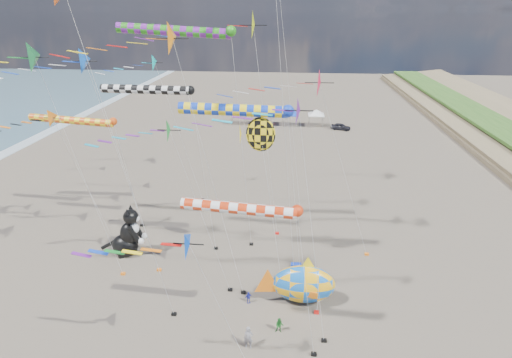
{
  "coord_description": "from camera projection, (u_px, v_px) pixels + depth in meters",
  "views": [
    {
      "loc": [
        4.56,
        -15.34,
        20.82
      ],
      "look_at": [
        1.99,
        12.0,
        9.09
      ],
      "focal_mm": 28.0,
      "sensor_mm": 36.0,
      "label": 1
    }
  ],
  "objects": [
    {
      "name": "person_adult",
      "position": [
        248.0,
        338.0,
        26.3
      ],
      "size": [
        0.62,
        0.41,
        1.69
      ],
      "primitive_type": "imported",
      "rotation": [
        0.0,
        0.0,
        0.01
      ],
      "color": "gray",
      "rests_on": "ground"
    },
    {
      "name": "fish_inflatable",
      "position": [
        303.0,
        284.0,
        29.9
      ],
      "size": [
        6.3,
        2.38,
        4.23
      ],
      "color": "blue",
      "rests_on": "ground"
    },
    {
      "name": "delta_kite_0",
      "position": [
        242.0,
        28.0,
        32.72
      ],
      "size": [
        12.05,
        2.54,
        20.94
      ],
      "color": "#D2EA13",
      "rests_on": "ground"
    },
    {
      "name": "delta_kite_9",
      "position": [
        178.0,
        248.0,
        19.83
      ],
      "size": [
        9.23,
        1.72,
        11.11
      ],
      "color": "blue",
      "rests_on": "ground"
    },
    {
      "name": "delta_kite_3",
      "position": [
        80.0,
        65.0,
        28.04
      ],
      "size": [
        10.14,
        2.0,
        18.54
      ],
      "color": "blue",
      "rests_on": "ground"
    },
    {
      "name": "delta_kite_6",
      "position": [
        154.0,
        66.0,
        41.46
      ],
      "size": [
        9.7,
        1.94,
        16.65
      ],
      "color": "#09C9C9",
      "rests_on": "ground"
    },
    {
      "name": "delta_kite_4",
      "position": [
        12.0,
        62.0,
        27.57
      ],
      "size": [
        13.58,
        2.4,
        18.92
      ],
      "color": "#1C7D3C",
      "rests_on": "ground"
    },
    {
      "name": "delta_kite_11",
      "position": [
        53.0,
        122.0,
        34.3
      ],
      "size": [
        8.34,
        1.73,
        13.13
      ],
      "color": "orange",
      "rests_on": "ground"
    },
    {
      "name": "delta_kite_2",
      "position": [
        322.0,
        86.0,
        31.08
      ],
      "size": [
        12.39,
        2.57,
        16.78
      ],
      "color": "#EE1748",
      "rests_on": "ground"
    },
    {
      "name": "windsock_4",
      "position": [
        245.0,
        210.0,
        22.29
      ],
      "size": [
        8.23,
        0.7,
        10.9
      ],
      "color": "red",
      "rests_on": "ground"
    },
    {
      "name": "tent_row",
      "position": [
        277.0,
        109.0,
        76.19
      ],
      "size": [
        19.2,
        4.2,
        3.8
      ],
      "color": "silver",
      "rests_on": "ground"
    },
    {
      "name": "windsock_2",
      "position": [
        75.0,
        121.0,
        37.61
      ],
      "size": [
        9.94,
        0.74,
        11.51
      ],
      "color": "#DA4B12",
      "rests_on": "ground"
    },
    {
      "name": "parked_car",
      "position": [
        341.0,
        127.0,
        74.31
      ],
      "size": [
        3.86,
        2.44,
        1.23
      ],
      "primitive_type": "imported",
      "rotation": [
        0.0,
        0.0,
        1.27
      ],
      "color": "#26262D",
      "rests_on": "ground"
    },
    {
      "name": "windsock_1",
      "position": [
        180.0,
        32.0,
        31.14
      ],
      "size": [
        10.66,
        0.84,
        19.66
      ],
      "color": "#28911A",
      "rests_on": "ground"
    },
    {
      "name": "cat_inflatable",
      "position": [
        126.0,
        231.0,
        35.82
      ],
      "size": [
        3.69,
        1.94,
        4.91
      ],
      "primitive_type": null,
      "rotation": [
        0.0,
        0.0,
        0.03
      ],
      "color": "black",
      "rests_on": "ground"
    },
    {
      "name": "windsock_0",
      "position": [
        150.0,
        91.0,
        32.15
      ],
      "size": [
        9.15,
        0.74,
        15.21
      ],
      "color": "black",
      "rests_on": "ground"
    },
    {
      "name": "delta_kite_8",
      "position": [
        272.0,
        121.0,
        21.43
      ],
      "size": [
        9.38,
        1.79,
        16.55
      ],
      "color": "#6F2391",
      "rests_on": "ground"
    },
    {
      "name": "windsock_3",
      "position": [
        239.0,
        111.0,
        29.06
      ],
      "size": [
        9.66,
        0.92,
        14.5
      ],
      "color": "#1337C3",
      "rests_on": "ground"
    },
    {
      "name": "child_green",
      "position": [
        279.0,
        325.0,
        27.67
      ],
      "size": [
        0.6,
        0.48,
        1.19
      ],
      "primitive_type": "imported",
      "rotation": [
        0.0,
        0.0,
        -0.04
      ],
      "color": "#1D6C26",
      "rests_on": "ground"
    },
    {
      "name": "angelfish_kite",
      "position": [
        258.0,
        136.0,
        29.63
      ],
      "size": [
        3.74,
        3.02,
        13.56
      ],
      "color": "yellow",
      "rests_on": "ground"
    },
    {
      "name": "kite_bag_1",
      "position": [
        296.0,
        265.0,
        34.92
      ],
      "size": [
        0.9,
        0.44,
        0.3
      ],
      "primitive_type": "cube",
      "color": "#1333C3",
      "rests_on": "ground"
    },
    {
      "name": "child_blue",
      "position": [
        248.0,
        298.0,
        30.47
      ],
      "size": [
        0.63,
        0.51,
        1.0
      ],
      "primitive_type": "imported",
      "rotation": [
        0.0,
        0.0,
        0.53
      ],
      "color": "#262FB4",
      "rests_on": "ground"
    },
    {
      "name": "delta_kite_12",
      "position": [
        156.0,
        131.0,
        27.25
      ],
      "size": [
        9.5,
        1.76,
        14.37
      ],
      "color": "green",
      "rests_on": "ground"
    },
    {
      "name": "delta_kite_7",
      "position": [
        159.0,
        43.0,
        24.71
      ],
      "size": [
        12.3,
        2.39,
        20.34
      ],
      "color": "orange",
      "rests_on": "ground"
    }
  ]
}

